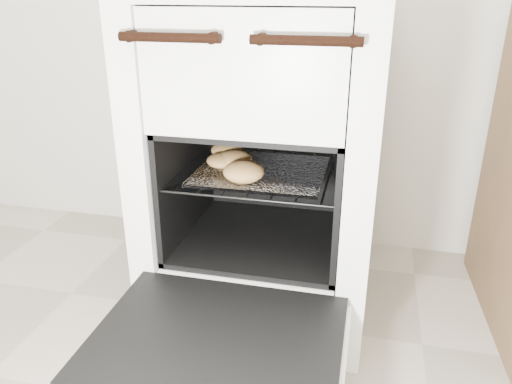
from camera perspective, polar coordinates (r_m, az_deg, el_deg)
stove at (r=1.34m, az=1.36°, el=4.07°), size 0.57×0.63×0.87m
oven_door at (r=1.04m, az=-4.47°, el=-16.79°), size 0.51×0.40×0.04m
oven_rack at (r=1.28m, az=0.77°, el=2.45°), size 0.41×0.40×0.01m
foil_sheet at (r=1.26m, az=0.59°, el=2.40°), size 0.32×0.28×0.01m
baked_rolls at (r=1.26m, az=-2.58°, el=3.57°), size 0.21×0.29×0.05m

